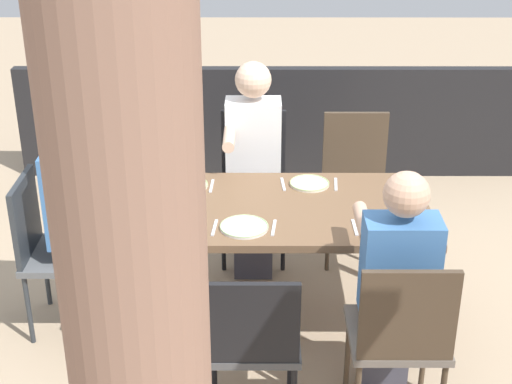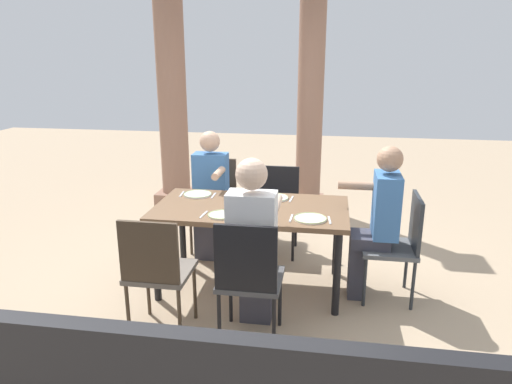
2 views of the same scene
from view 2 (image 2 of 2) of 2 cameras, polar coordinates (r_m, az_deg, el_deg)
ground_plane at (r=4.32m, az=-0.56°, el=-11.24°), size 16.00×16.00×0.00m
dining_table at (r=4.05m, az=-0.59°, el=-2.77°), size 1.64×0.88×0.75m
chair_west_north at (r=5.00m, az=-5.00°, el=-0.61°), size 0.44×0.44×0.94m
chair_west_south at (r=3.47m, az=-11.89°, el=-8.94°), size 0.44×0.44×0.94m
chair_mid_north at (r=4.89m, az=2.58°, el=-1.32°), size 0.44×0.44×0.88m
chair_mid_south at (r=3.30m, az=-0.88°, el=-9.93°), size 0.44×0.44×0.95m
chair_head_east at (r=4.10m, az=16.85°, el=-5.63°), size 0.44×0.44×0.91m
diner_woman_green at (r=3.39m, az=-0.30°, el=-5.86°), size 0.35×0.50×1.34m
diner_man_white at (r=4.77m, az=-5.58°, el=0.20°), size 0.35×0.49×1.27m
diner_guest_third at (r=4.02m, az=14.36°, el=-3.10°), size 0.49×0.35×1.31m
stone_column_near at (r=6.41m, az=-10.07°, el=11.45°), size 0.49×0.49×2.99m
stone_column_centre at (r=6.07m, az=6.58°, el=11.52°), size 0.42×0.42×3.03m
plate_0 at (r=4.38m, az=-7.03°, el=-0.26°), size 0.26×0.26×0.02m
fork_0 at (r=4.42m, az=-8.90°, el=-0.24°), size 0.03×0.17×0.01m
spoon_0 at (r=4.34m, az=-5.13°, el=-0.42°), size 0.02×0.17×0.01m
plate_1 at (r=3.81m, az=-4.14°, el=-2.75°), size 0.23×0.23×0.02m
fork_1 at (r=3.85m, az=-6.32°, el=-2.71°), size 0.03×0.17×0.01m
spoon_1 at (r=3.78m, az=-1.92°, el=-2.96°), size 0.03×0.17×0.01m
plate_2 at (r=4.24m, az=2.25°, el=-0.68°), size 0.25×0.25×0.02m
fork_2 at (r=4.27m, az=0.25°, el=-0.66°), size 0.03×0.17×0.01m
spoon_2 at (r=4.23m, az=4.27°, el=-0.85°), size 0.03×0.17×0.01m
plate_3 at (r=3.74m, az=6.54°, el=-3.18°), size 0.26×0.26×0.02m
fork_3 at (r=3.75m, az=4.24°, el=-3.15°), size 0.02×0.17×0.01m
spoon_3 at (r=3.74m, az=8.83°, el=-3.37°), size 0.03×0.17×0.01m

